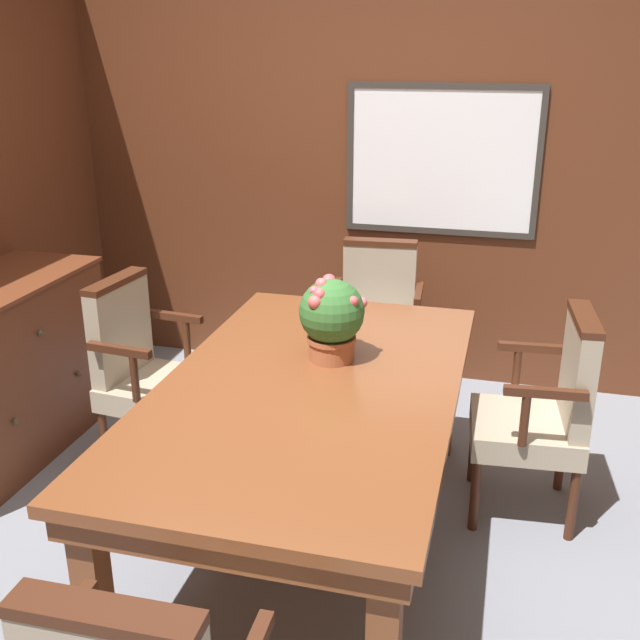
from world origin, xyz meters
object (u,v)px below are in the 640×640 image
(chair_left_far, at_px, (144,367))
(potted_plant, at_px, (332,317))
(chair_head_far, at_px, (376,320))
(dining_table, at_px, (310,403))
(chair_right_far, at_px, (545,409))

(chair_left_far, distance_m, potted_plant, 1.08)
(chair_head_far, xyz_separation_m, potted_plant, (0.02, -1.12, 0.42))
(dining_table, distance_m, chair_right_far, 1.02)
(chair_head_far, bearing_deg, dining_table, -94.64)
(chair_left_far, distance_m, chair_right_far, 1.84)
(chair_head_far, height_order, chair_left_far, same)
(chair_head_far, bearing_deg, potted_plant, -93.42)
(dining_table, bearing_deg, chair_right_far, 27.79)
(dining_table, relative_size, potted_plant, 5.62)
(chair_left_far, bearing_deg, dining_table, -109.37)
(chair_right_far, bearing_deg, dining_table, -66.85)
(chair_left_far, bearing_deg, chair_right_far, -83.34)
(chair_left_far, height_order, potted_plant, potted_plant)
(dining_table, xyz_separation_m, chair_right_far, (0.90, 0.47, -0.14))
(chair_head_far, distance_m, chair_left_far, 1.32)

